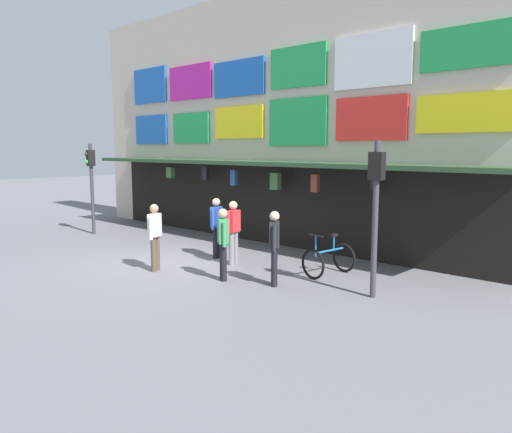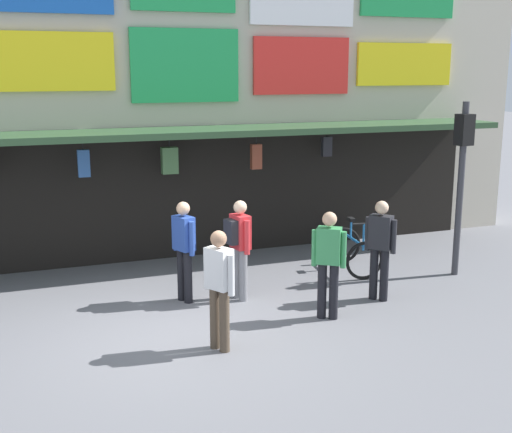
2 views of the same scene
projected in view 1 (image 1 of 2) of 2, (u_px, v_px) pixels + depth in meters
The scene contains 10 objects.
ground_plane at pixel (167, 263), 13.36m from camera, with size 80.00×80.00×0.00m, color slate.
shopfront at pixel (279, 119), 16.13m from camera, with size 18.00×2.60×8.00m.
traffic_light_near at pixel (91, 174), 17.65m from camera, with size 0.32×0.35×3.20m.
traffic_light_far at pixel (376, 194), 10.05m from camera, with size 0.31×0.34×3.20m.
bicycle_parked at pixel (329, 259), 12.03m from camera, with size 0.86×1.24×1.05m.
pedestrian_in_green at pixel (233, 227), 13.13m from camera, with size 0.40×0.52×1.68m.
pedestrian_in_black at pixel (223, 240), 11.54m from camera, with size 0.45×0.39×1.68m.
pedestrian_in_purple at pixel (274, 244), 11.08m from camera, with size 0.40×0.43×1.68m.
pedestrian_in_yellow at pixel (155, 233), 12.43m from camera, with size 0.37×0.47×1.68m.
pedestrian_in_red at pixel (216, 224), 13.89m from camera, with size 0.34×0.50×1.68m.
Camera 1 is at (10.66, -7.93, 3.06)m, focal length 35.14 mm.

